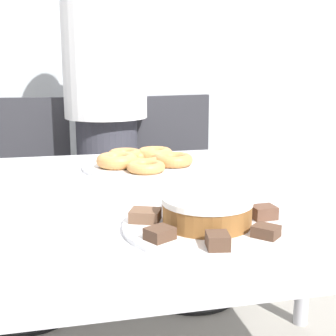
{
  "coord_description": "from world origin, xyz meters",
  "views": [
    {
      "loc": [
        -0.21,
        -1.12,
        1.05
      ],
      "look_at": [
        0.04,
        -0.01,
        0.8
      ],
      "focal_mm": 50.0,
      "sensor_mm": 36.0,
      "label": 1
    }
  ],
  "objects_px": {
    "office_chair_right": "(186,200)",
    "plate_donuts": "(144,166)",
    "person_standing": "(106,103)",
    "plate_cake": "(207,226)",
    "frosted_cake": "(207,210)",
    "office_chair_left": "(25,210)"
  },
  "relations": [
    {
      "from": "office_chair_right",
      "to": "frosted_cake",
      "type": "xyz_separation_m",
      "value": [
        -0.29,
        -1.2,
        0.34
      ]
    },
    {
      "from": "plate_cake",
      "to": "frosted_cake",
      "type": "height_order",
      "value": "frosted_cake"
    },
    {
      "from": "plate_cake",
      "to": "plate_donuts",
      "type": "relative_size",
      "value": 0.86
    },
    {
      "from": "office_chair_right",
      "to": "plate_donuts",
      "type": "bearing_deg",
      "value": -130.57
    },
    {
      "from": "person_standing",
      "to": "plate_donuts",
      "type": "xyz_separation_m",
      "value": [
        0.05,
        -0.66,
        -0.14
      ]
    },
    {
      "from": "person_standing",
      "to": "office_chair_left",
      "type": "height_order",
      "value": "person_standing"
    },
    {
      "from": "person_standing",
      "to": "plate_donuts",
      "type": "distance_m",
      "value": 0.68
    },
    {
      "from": "office_chair_right",
      "to": "plate_cake",
      "type": "distance_m",
      "value": 1.28
    },
    {
      "from": "person_standing",
      "to": "office_chair_right",
      "type": "height_order",
      "value": "person_standing"
    },
    {
      "from": "frosted_cake",
      "to": "plate_donuts",
      "type": "bearing_deg",
      "value": 92.03
    },
    {
      "from": "person_standing",
      "to": "plate_cake",
      "type": "xyz_separation_m",
      "value": [
        0.07,
        -1.24,
        -0.14
      ]
    },
    {
      "from": "office_chair_right",
      "to": "plate_cake",
      "type": "bearing_deg",
      "value": -117.7
    },
    {
      "from": "office_chair_right",
      "to": "plate_donuts",
      "type": "distance_m",
      "value": 0.76
    },
    {
      "from": "plate_cake",
      "to": "plate_donuts",
      "type": "height_order",
      "value": "same"
    },
    {
      "from": "office_chair_right",
      "to": "plate_donuts",
      "type": "relative_size",
      "value": 2.41
    },
    {
      "from": "office_chair_right",
      "to": "office_chair_left",
      "type": "bearing_deg",
      "value": 165.6
    },
    {
      "from": "frosted_cake",
      "to": "office_chair_right",
      "type": "bearing_deg",
      "value": 76.57
    },
    {
      "from": "person_standing",
      "to": "frosted_cake",
      "type": "bearing_deg",
      "value": -86.79
    },
    {
      "from": "person_standing",
      "to": "plate_cake",
      "type": "relative_size",
      "value": 5.18
    },
    {
      "from": "person_standing",
      "to": "office_chair_right",
      "type": "relative_size",
      "value": 1.85
    },
    {
      "from": "office_chair_left",
      "to": "office_chair_right",
      "type": "height_order",
      "value": "same"
    },
    {
      "from": "person_standing",
      "to": "frosted_cake",
      "type": "height_order",
      "value": "person_standing"
    }
  ]
}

